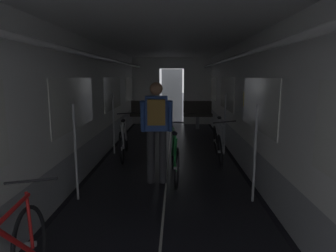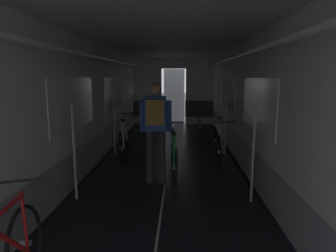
{
  "view_description": "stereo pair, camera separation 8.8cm",
  "coord_description": "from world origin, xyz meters",
  "px_view_note": "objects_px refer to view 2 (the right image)",
  "views": [
    {
      "loc": [
        0.16,
        -1.96,
        1.78
      ],
      "look_at": [
        0.0,
        3.95,
        0.78
      ],
      "focal_mm": 31.65,
      "sensor_mm": 36.0,
      "label": 1
    },
    {
      "loc": [
        0.24,
        -1.96,
        1.78
      ],
      "look_at": [
        0.0,
        3.95,
        0.78
      ],
      "focal_mm": 31.65,
      "sensor_mm": 36.0,
      "label": 2
    }
  ],
  "objects_px": {
    "bicycle_white": "(124,140)",
    "bicycle_green_in_aisle": "(174,157)",
    "bench_seat_far_right": "(199,112)",
    "bench_seat_far_left": "(147,112)",
    "bicycle_silver": "(218,143)",
    "person_cyclist_aisle": "(155,124)"
  },
  "relations": [
    {
      "from": "person_cyclist_aisle",
      "to": "bicycle_green_in_aisle",
      "type": "xyz_separation_m",
      "value": [
        0.3,
        0.27,
        -0.63
      ]
    },
    {
      "from": "bicycle_silver",
      "to": "bicycle_green_in_aisle",
      "type": "height_order",
      "value": "bicycle_silver"
    },
    {
      "from": "bicycle_silver",
      "to": "bicycle_white",
      "type": "xyz_separation_m",
      "value": [
        -2.04,
        0.22,
        0.0
      ]
    },
    {
      "from": "bench_seat_far_left",
      "to": "bicycle_silver",
      "type": "distance_m",
      "value": 4.38
    },
    {
      "from": "bench_seat_far_right",
      "to": "bicycle_white",
      "type": "relative_size",
      "value": 0.58
    },
    {
      "from": "bench_seat_far_left",
      "to": "bicycle_green_in_aisle",
      "type": "distance_m",
      "value": 5.12
    },
    {
      "from": "bicycle_white",
      "to": "bicycle_green_in_aisle",
      "type": "distance_m",
      "value": 1.73
    },
    {
      "from": "bench_seat_far_right",
      "to": "person_cyclist_aisle",
      "type": "relative_size",
      "value": 0.58
    },
    {
      "from": "person_cyclist_aisle",
      "to": "bicycle_green_in_aisle",
      "type": "relative_size",
      "value": 1.0
    },
    {
      "from": "bench_seat_far_right",
      "to": "bicycle_silver",
      "type": "height_order",
      "value": "bench_seat_far_right"
    },
    {
      "from": "bench_seat_far_left",
      "to": "bicycle_white",
      "type": "height_order",
      "value": "bench_seat_far_left"
    },
    {
      "from": "bench_seat_far_left",
      "to": "bicycle_white",
      "type": "bearing_deg",
      "value": -91.35
    },
    {
      "from": "bench_seat_far_right",
      "to": "bicycle_white",
      "type": "distance_m",
      "value": 4.15
    },
    {
      "from": "bicycle_silver",
      "to": "person_cyclist_aisle",
      "type": "relative_size",
      "value": 1.0
    },
    {
      "from": "bicycle_white",
      "to": "bicycle_green_in_aisle",
      "type": "xyz_separation_m",
      "value": [
        1.13,
        -1.32,
        0.0
      ]
    },
    {
      "from": "bench_seat_far_right",
      "to": "person_cyclist_aisle",
      "type": "xyz_separation_m",
      "value": [
        -1.06,
        -5.27,
        0.45
      ]
    },
    {
      "from": "bench_seat_far_right",
      "to": "bicycle_green_in_aisle",
      "type": "distance_m",
      "value": 5.07
    },
    {
      "from": "bench_seat_far_left",
      "to": "bicycle_green_in_aisle",
      "type": "height_order",
      "value": "bench_seat_far_left"
    },
    {
      "from": "person_cyclist_aisle",
      "to": "bicycle_green_in_aisle",
      "type": "bearing_deg",
      "value": 41.64
    },
    {
      "from": "bench_seat_far_right",
      "to": "bicycle_silver",
      "type": "relative_size",
      "value": 0.58
    },
    {
      "from": "bicycle_green_in_aisle",
      "to": "person_cyclist_aisle",
      "type": "bearing_deg",
      "value": -138.36
    },
    {
      "from": "person_cyclist_aisle",
      "to": "bicycle_green_in_aisle",
      "type": "height_order",
      "value": "person_cyclist_aisle"
    }
  ]
}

